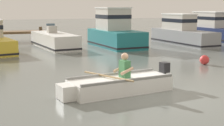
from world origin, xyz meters
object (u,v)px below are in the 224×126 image
at_px(moored_boat_navy, 213,29).
at_px(moored_boat_grey, 182,33).
at_px(moored_boat_teal, 115,32).
at_px(moored_boat_white, 54,41).
at_px(rowboat_with_person, 118,84).
at_px(mooring_buoy, 204,60).

bearing_deg(moored_boat_navy, moored_boat_grey, -153.16).
relative_size(moored_boat_teal, moored_boat_grey, 0.84).
bearing_deg(moored_boat_grey, moored_boat_white, 174.67).
distance_m(rowboat_with_person, moored_boat_navy, 17.83).
distance_m(moored_boat_white, moored_boat_navy, 12.52).
distance_m(rowboat_with_person, moored_boat_grey, 13.84).
bearing_deg(rowboat_with_person, moored_boat_teal, 72.39).
distance_m(moored_boat_white, mooring_buoy, 10.04).
xyz_separation_m(moored_boat_white, mooring_buoy, (5.49, -8.40, -0.21)).
height_order(moored_boat_white, mooring_buoy, moored_boat_white).
bearing_deg(moored_boat_teal, mooring_buoy, -77.01).
bearing_deg(moored_boat_white, moored_boat_navy, 5.28).
height_order(moored_boat_teal, moored_boat_navy, moored_boat_teal).
xyz_separation_m(rowboat_with_person, moored_boat_white, (-0.28, 11.85, 0.17)).
bearing_deg(moored_boat_grey, moored_boat_teal, -179.04).
bearing_deg(mooring_buoy, rowboat_with_person, -146.51).
xyz_separation_m(moored_boat_teal, moored_boat_navy, (8.70, 2.04, -0.12)).
height_order(moored_boat_white, moored_boat_navy, moored_boat_navy).
bearing_deg(moored_boat_white, mooring_buoy, -56.81).
bearing_deg(moored_boat_grey, moored_boat_navy, 26.84).
distance_m(moored_boat_teal, mooring_buoy, 7.75).
bearing_deg(mooring_buoy, moored_boat_grey, 67.76).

